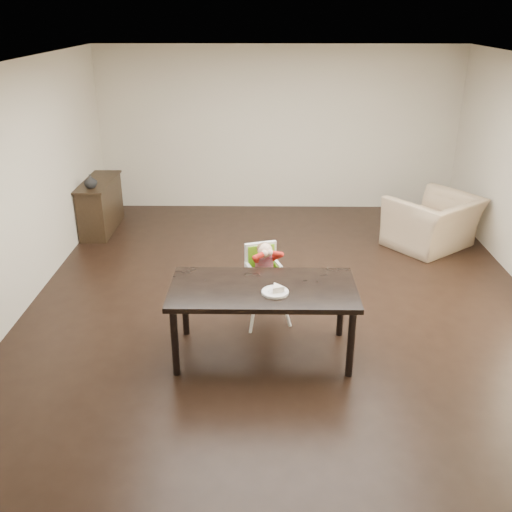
{
  "coord_description": "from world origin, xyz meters",
  "views": [
    {
      "loc": [
        -0.25,
        -6.08,
        3.21
      ],
      "look_at": [
        -0.32,
        -0.68,
        0.86
      ],
      "focal_mm": 40.0,
      "sensor_mm": 36.0,
      "label": 1
    }
  ],
  "objects_px": {
    "dining_table": "(263,294)",
    "armchair": "(434,214)",
    "high_chair": "(264,266)",
    "sideboard": "(101,205)"
  },
  "relations": [
    {
      "from": "high_chair",
      "to": "sideboard",
      "type": "xyz_separation_m",
      "value": [
        -2.54,
        2.79,
        -0.26
      ]
    },
    {
      "from": "armchair",
      "to": "sideboard",
      "type": "distance_m",
      "value": 5.02
    },
    {
      "from": "dining_table",
      "to": "high_chair",
      "type": "xyz_separation_m",
      "value": [
        0.01,
        0.7,
        -0.02
      ]
    },
    {
      "from": "sideboard",
      "to": "armchair",
      "type": "bearing_deg",
      "value": -7.34
    },
    {
      "from": "dining_table",
      "to": "high_chair",
      "type": "height_order",
      "value": "high_chair"
    },
    {
      "from": "armchair",
      "to": "dining_table",
      "type": "bearing_deg",
      "value": 11.49
    },
    {
      "from": "high_chair",
      "to": "sideboard",
      "type": "bearing_deg",
      "value": 114.3
    },
    {
      "from": "high_chair",
      "to": "sideboard",
      "type": "relative_size",
      "value": 0.74
    },
    {
      "from": "dining_table",
      "to": "high_chair",
      "type": "bearing_deg",
      "value": 89.41
    },
    {
      "from": "dining_table",
      "to": "armchair",
      "type": "xyz_separation_m",
      "value": [
        2.45,
        2.85,
        -0.16
      ]
    }
  ]
}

